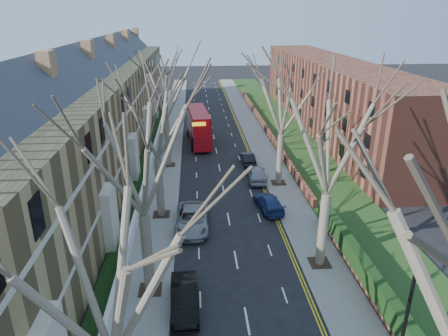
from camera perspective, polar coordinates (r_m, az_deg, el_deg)
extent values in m
cube|color=slate|center=(56.22, -7.60, 4.35)|extent=(3.00, 102.00, 0.12)
cube|color=slate|center=(56.78, 4.62, 4.64)|extent=(3.00, 102.00, 0.12)
cube|color=#947B4B|center=(48.40, -17.67, 6.83)|extent=(9.00, 78.00, 10.00)
cube|color=#30323B|center=(47.36, -18.49, 13.86)|extent=(4.67, 78.00, 4.67)
cube|color=beige|center=(47.95, -12.27, 5.36)|extent=(0.12, 78.00, 0.35)
cube|color=beige|center=(47.14, -12.60, 9.46)|extent=(0.12, 78.00, 0.35)
cube|color=brown|center=(62.18, 14.88, 10.15)|extent=(8.00, 54.00, 10.00)
cube|color=brown|center=(60.71, 5.65, 6.20)|extent=(0.35, 54.00, 0.90)
cube|color=brown|center=(25.25, 22.36, -19.44)|extent=(0.40, 24.00, 0.60)
cube|color=black|center=(24.70, 22.66, -17.84)|extent=(0.70, 24.00, 1.20)
cube|color=white|center=(48.59, -10.02, 2.18)|extent=(0.30, 78.00, 1.00)
cube|color=#1D3D16|center=(57.62, 9.06, 4.78)|extent=(6.00, 102.00, 0.06)
cube|color=black|center=(15.84, 25.96, -12.00)|extent=(0.18, 0.50, 0.22)
cylinder|color=brown|center=(24.93, -10.89, -11.95)|extent=(0.64, 0.64, 5.25)
cube|color=#2D2116|center=(26.43, -10.49, -16.70)|extent=(1.40, 1.40, 0.05)
cylinder|color=brown|center=(33.74, -9.16, -2.76)|extent=(0.64, 0.64, 5.07)
cube|color=#2D2116|center=(34.83, -8.92, -6.56)|extent=(1.40, 1.40, 0.05)
cylinder|color=brown|center=(44.92, -8.05, 3.57)|extent=(0.60, 0.60, 5.25)
cube|color=#2D2116|center=(45.77, -7.88, 0.45)|extent=(1.40, 1.40, 0.05)
cylinder|color=brown|center=(27.73, 13.94, -8.55)|extent=(0.64, 0.64, 5.25)
cube|color=#2D2116|center=(29.09, 13.48, -13.03)|extent=(1.40, 1.40, 0.05)
cylinder|color=brown|center=(40.05, 7.96, 1.23)|extent=(0.60, 0.60, 5.07)
cube|color=#2D2116|center=(40.97, 7.78, -2.09)|extent=(1.40, 1.40, 0.05)
cube|color=#A90C13|center=(53.36, -3.63, 5.04)|extent=(3.20, 10.32, 2.03)
cube|color=#A90C13|center=(52.85, -3.68, 7.05)|extent=(3.15, 9.81, 1.85)
cube|color=black|center=(53.25, -3.64, 5.46)|extent=(3.15, 9.51, 0.83)
cube|color=black|center=(52.83, -3.68, 7.15)|extent=(3.13, 9.31, 0.83)
imported|color=black|center=(24.54, -5.65, -18.02)|extent=(1.74, 4.56, 1.49)
imported|color=gray|center=(32.42, -4.58, -7.27)|extent=(2.84, 5.80, 1.59)
imported|color=navy|center=(35.47, 6.42, -4.94)|extent=(2.43, 4.75, 1.32)
imported|color=#95969D|center=(41.26, 4.70, -0.81)|extent=(2.05, 4.67, 1.57)
imported|color=black|center=(46.01, 3.41, 1.40)|extent=(1.50, 3.91, 1.27)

